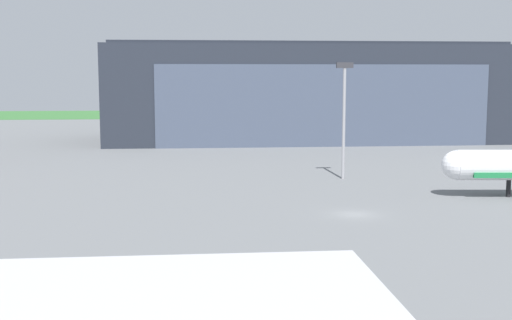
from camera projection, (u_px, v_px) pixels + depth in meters
ground_plane at (354, 214)px, 71.28m from camera, size 440.00×440.00×0.00m
grass_field_strip at (238, 114)px, 258.37m from camera, size 440.00×56.00×0.08m
maintenance_hangar at (310, 93)px, 154.48m from camera, size 92.22×34.50×22.62m
apron_light_mast at (344, 110)px, 94.55m from camera, size 2.40×0.50×16.69m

